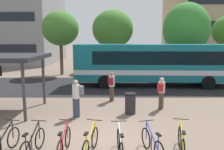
% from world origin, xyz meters
% --- Properties ---
extents(ground, '(200.00, 200.00, 0.00)m').
position_xyz_m(ground, '(0.00, 0.00, 0.00)').
color(ground, '#7A6656').
extents(bus_lane_asphalt, '(80.00, 7.20, 0.01)m').
position_xyz_m(bus_lane_asphalt, '(0.00, 9.90, 0.00)').
color(bus_lane_asphalt, '#232326').
rests_on(bus_lane_asphalt, ground).
extents(city_bus, '(12.12, 3.05, 3.20)m').
position_xyz_m(city_bus, '(3.45, 9.90, 1.78)').
color(city_bus, '#0F6070').
rests_on(city_bus, ground).
extents(parked_bicycle_black_1, '(0.52, 1.71, 0.99)m').
position_xyz_m(parked_bicycle_black_1, '(-3.14, -0.74, 0.38)').
color(parked_bicycle_black_1, black).
rests_on(parked_bicycle_black_1, ground).
extents(parked_bicycle_black_2, '(0.52, 1.71, 0.99)m').
position_xyz_m(parked_bicycle_black_2, '(-2.21, -0.80, 0.38)').
color(parked_bicycle_black_2, black).
rests_on(parked_bicycle_black_2, ground).
extents(parked_bicycle_red_3, '(0.52, 1.72, 0.99)m').
position_xyz_m(parked_bicycle_red_3, '(-1.24, -0.72, 0.38)').
color(parked_bicycle_red_3, black).
rests_on(parked_bicycle_red_3, ground).
extents(parked_bicycle_yellow_4, '(0.55, 1.70, 0.99)m').
position_xyz_m(parked_bicycle_yellow_4, '(-0.41, -0.73, 0.38)').
color(parked_bicycle_yellow_4, black).
rests_on(parked_bicycle_yellow_4, ground).
extents(parked_bicycle_white_5, '(0.52, 1.72, 0.99)m').
position_xyz_m(parked_bicycle_white_5, '(0.54, -0.84, 0.38)').
color(parked_bicycle_white_5, black).
rests_on(parked_bicycle_white_5, ground).
extents(parked_bicycle_blue_6, '(0.61, 1.68, 0.99)m').
position_xyz_m(parked_bicycle_blue_6, '(1.54, -0.78, 0.38)').
color(parked_bicycle_blue_6, black).
rests_on(parked_bicycle_blue_6, ground).
extents(parked_bicycle_yellow_7, '(0.53, 1.70, 0.99)m').
position_xyz_m(parked_bicycle_yellow_7, '(2.51, -0.64, 0.38)').
color(parked_bicycle_yellow_7, black).
rests_on(parked_bicycle_yellow_7, ground).
extents(commuter_grey_pack_1, '(0.61, 0.54, 1.78)m').
position_xyz_m(commuter_grey_pack_1, '(-1.37, 2.79, 1.03)').
color(commuter_grey_pack_1, '#2D3851').
rests_on(commuter_grey_pack_1, ground).
extents(commuter_maroon_pack_2, '(0.42, 0.58, 1.73)m').
position_xyz_m(commuter_maroon_pack_2, '(0.26, 5.53, 1.00)').
color(commuter_maroon_pack_2, '#47382D').
rests_on(commuter_maroon_pack_2, ground).
extents(commuter_red_pack_3, '(0.51, 0.60, 1.67)m').
position_xyz_m(commuter_red_pack_3, '(2.84, 4.02, 0.97)').
color(commuter_red_pack_3, '#47382D').
rests_on(commuter_red_pack_3, ground).
extents(trash_bin, '(0.55, 0.55, 1.03)m').
position_xyz_m(trash_bin, '(1.18, 3.28, 0.52)').
color(trash_bin, '#232328').
rests_on(trash_bin, ground).
extents(street_tree_1, '(4.51, 4.51, 7.09)m').
position_xyz_m(street_tree_1, '(7.56, 15.24, 4.54)').
color(street_tree_1, brown).
rests_on(street_tree_1, ground).
extents(street_tree_2, '(4.55, 4.55, 6.76)m').
position_xyz_m(street_tree_2, '(0.36, 18.45, 4.65)').
color(street_tree_2, brown).
rests_on(street_tree_2, ground).
extents(street_tree_3, '(3.59, 3.59, 6.29)m').
position_xyz_m(street_tree_3, '(-4.80, 15.37, 4.58)').
color(street_tree_3, brown).
rests_on(street_tree_3, ground).
extents(building_left_wing, '(16.16, 13.87, 15.60)m').
position_xyz_m(building_left_wing, '(-16.28, 27.97, 7.80)').
color(building_left_wing, gray).
rests_on(building_left_wing, ground).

